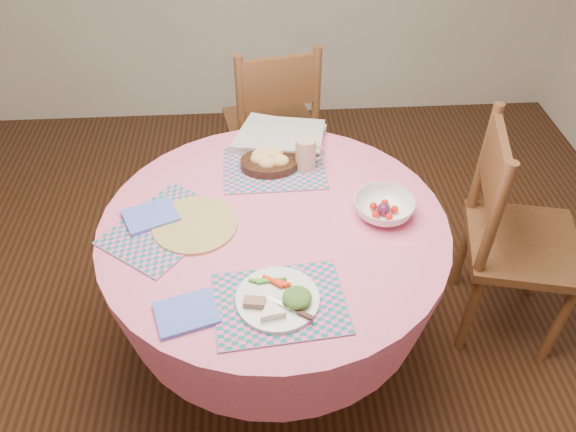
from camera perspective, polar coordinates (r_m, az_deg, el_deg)
name	(u,v)px	position (r m, az deg, el deg)	size (l,w,h in m)	color
ground	(277,348)	(2.55, -1.15, -13.28)	(4.00, 4.00, 0.00)	#331C0F
dining_table	(275,261)	(2.12, -1.35, -4.60)	(1.24, 1.24, 0.75)	pink
chair_right	(512,234)	(2.45, 21.78, -1.72)	(0.53, 0.55, 1.00)	brown
chair_back	(273,124)	(2.95, -1.52, 9.33)	(0.52, 0.51, 0.97)	brown
placemat_front	(280,303)	(1.73, -0.83, -8.85)	(0.40, 0.30, 0.01)	#14736B
placemat_left	(165,227)	(2.01, -12.35, -1.13)	(0.40, 0.30, 0.01)	#14736B
placemat_back	(274,168)	(2.23, -1.39, 4.87)	(0.40, 0.30, 0.01)	#14736B
wicker_trivet	(195,225)	(1.99, -9.42, -0.86)	(0.30, 0.30, 0.01)	olive
napkin_near	(186,313)	(1.72, -10.28, -9.69)	(0.18, 0.14, 0.01)	#536DD6
napkin_far	(151,216)	(2.05, -13.77, 0.02)	(0.18, 0.14, 0.01)	#536DD6
dinner_plate	(280,298)	(1.71, -0.80, -8.37)	(0.26, 0.26, 0.05)	white
bread_bowl	(269,160)	(2.21, -1.93, 5.73)	(0.23, 0.23, 0.08)	black
latte_mug	(306,153)	(2.19, 1.86, 6.38)	(0.12, 0.08, 0.13)	tan
fruit_bowl	(384,208)	(2.02, 9.71, 0.83)	(0.27, 0.27, 0.07)	white
newspaper_stack	(280,138)	(2.36, -0.81, 7.97)	(0.41, 0.37, 0.04)	silver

